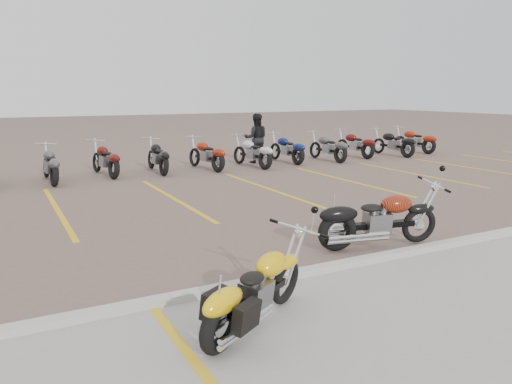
% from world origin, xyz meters
% --- Properties ---
extents(ground, '(100.00, 100.00, 0.00)m').
position_xyz_m(ground, '(0.00, 0.00, 0.00)').
color(ground, brown).
rests_on(ground, ground).
extents(concrete_apron, '(60.00, 5.00, 0.01)m').
position_xyz_m(concrete_apron, '(0.00, -4.50, 0.01)').
color(concrete_apron, '#9E9B93').
rests_on(concrete_apron, ground).
extents(curb, '(60.00, 0.18, 0.12)m').
position_xyz_m(curb, '(0.00, -2.00, 0.06)').
color(curb, '#ADAAA3').
rests_on(curb, ground).
extents(parking_stripes, '(38.00, 5.50, 0.01)m').
position_xyz_m(parking_stripes, '(0.00, 4.00, 0.00)').
color(parking_stripes, gold).
rests_on(parking_stripes, ground).
extents(yellow_cruiser, '(1.76, 1.12, 0.81)m').
position_xyz_m(yellow_cruiser, '(-1.47, -3.04, 0.40)').
color(yellow_cruiser, black).
rests_on(yellow_cruiser, ground).
extents(flame_cruiser, '(2.17, 0.61, 0.91)m').
position_xyz_m(flame_cruiser, '(1.75, -1.38, 0.45)').
color(flame_cruiser, black).
rests_on(flame_cruiser, ground).
extents(person_b, '(1.09, 0.98, 1.82)m').
position_xyz_m(person_b, '(4.81, 8.69, 0.91)').
color(person_b, black).
rests_on(person_b, ground).
extents(bg_bike_row, '(22.20, 2.03, 1.10)m').
position_xyz_m(bg_bike_row, '(1.66, 8.07, 0.55)').
color(bg_bike_row, black).
rests_on(bg_bike_row, ground).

